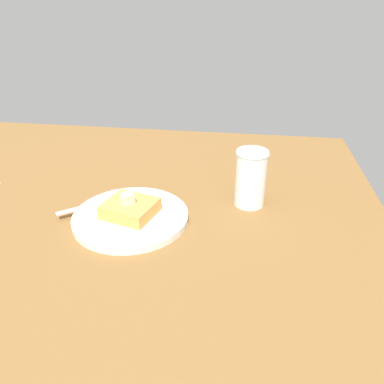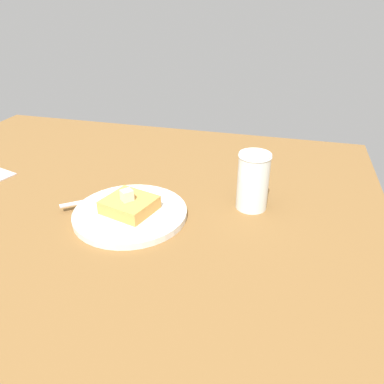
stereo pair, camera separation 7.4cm
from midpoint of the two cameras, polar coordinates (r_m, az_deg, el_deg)
table_surface at (r=74.55cm, az=-13.89°, el=-5.76°), size 117.24×117.24×2.49cm
plate at (r=74.33cm, az=-6.60°, el=-3.28°), size 22.37×22.37×1.35cm
toast_slice_center at (r=73.37cm, az=-6.68°, el=-2.03°), size 11.15×10.57×2.60cm
butter_pat_primary at (r=71.91cm, az=-7.03°, el=-0.56°), size 2.85×2.86×2.13cm
fork at (r=78.99cm, az=-10.58°, el=-0.92°), size 13.51×10.96×0.36cm
syrup_jar at (r=76.42cm, az=12.00°, el=1.23°), size 6.57×6.57×11.89cm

